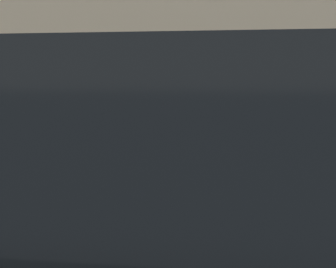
% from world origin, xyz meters
% --- Properties ---
extents(sidewalk_curb, '(36.00, 2.66, 0.13)m').
position_xyz_m(sidewalk_curb, '(0.00, 1.33, 0.06)').
color(sidewalk_curb, gray).
rests_on(sidewalk_curb, ground).
extents(parking_meter, '(0.15, 0.16, 1.48)m').
position_xyz_m(parking_meter, '(-0.08, 0.54, 1.16)').
color(parking_meter, slate).
rests_on(parking_meter, sidewalk_curb).
extents(pedestrian_at_meter, '(0.74, 0.49, 1.75)m').
position_xyz_m(pedestrian_at_meter, '(-0.67, 0.69, 1.13)').
color(pedestrian_at_meter, black).
rests_on(pedestrian_at_meter, sidewalk_curb).
extents(parked_sedan_black, '(4.62, 1.86, 1.76)m').
position_xyz_m(parked_sedan_black, '(-0.20, -1.29, 0.87)').
color(parked_sedan_black, black).
rests_on(parked_sedan_black, ground).
extents(background_railing, '(24.06, 0.06, 0.99)m').
position_xyz_m(background_railing, '(0.00, 2.43, 0.84)').
color(background_railing, '#1E602D').
rests_on(background_railing, sidewalk_curb).
extents(backdrop_wall, '(32.00, 0.50, 3.61)m').
position_xyz_m(backdrop_wall, '(0.00, 6.12, 1.81)').
color(backdrop_wall, '#ADA38E').
rests_on(backdrop_wall, ground).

